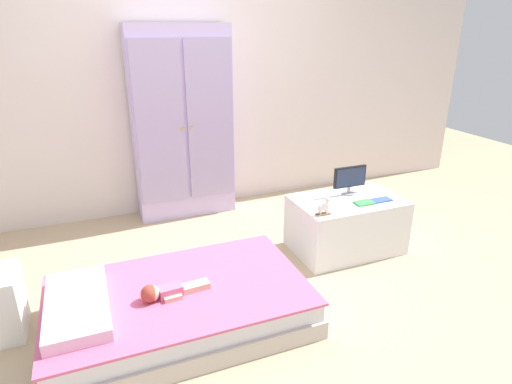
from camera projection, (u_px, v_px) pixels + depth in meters
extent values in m
cube|color=tan|center=(240.00, 290.00, 2.90)|extent=(10.00, 10.00, 0.02)
cube|color=silver|center=(177.00, 63.00, 3.77)|extent=(6.40, 0.05, 2.70)
cube|color=beige|center=(181.00, 315.00, 2.54)|extent=(1.48, 0.90, 0.11)
cube|color=silver|center=(179.00, 299.00, 2.50)|extent=(1.44, 0.86, 0.11)
cube|color=#D65B84|center=(179.00, 290.00, 2.48)|extent=(1.47, 0.89, 0.02)
cube|color=silver|center=(77.00, 305.00, 2.27)|extent=(0.32, 0.64, 0.07)
cube|color=#D6668E|center=(171.00, 291.00, 2.40)|extent=(0.14, 0.09, 0.06)
cube|color=#DBB293|center=(194.00, 285.00, 2.48)|extent=(0.16, 0.05, 0.04)
cube|color=#DBB293|center=(196.00, 288.00, 2.45)|extent=(0.16, 0.05, 0.04)
cube|color=#DBB293|center=(168.00, 289.00, 2.45)|extent=(0.10, 0.03, 0.03)
cube|color=#DBB293|center=(173.00, 298.00, 2.37)|extent=(0.10, 0.03, 0.03)
sphere|color=#DBB293|center=(152.00, 293.00, 2.36)|extent=(0.09, 0.09, 0.09)
sphere|color=#9E3D2D|center=(150.00, 294.00, 2.35)|extent=(0.10, 0.10, 0.10)
cube|color=silver|center=(182.00, 125.00, 3.79)|extent=(0.87, 0.27, 1.68)
cube|color=#AF9DC9|center=(160.00, 125.00, 3.57)|extent=(0.41, 0.02, 1.38)
cube|color=#AF9DC9|center=(211.00, 121.00, 3.72)|extent=(0.41, 0.02, 1.38)
sphere|color=gold|center=(182.00, 129.00, 3.63)|extent=(0.02, 0.02, 0.02)
sphere|color=gold|center=(191.00, 128.00, 3.66)|extent=(0.02, 0.02, 0.02)
cube|color=white|center=(346.00, 224.00, 3.34)|extent=(0.82, 0.53, 0.42)
cylinder|color=#99999E|center=(348.00, 193.00, 3.36)|extent=(0.10, 0.10, 0.01)
cylinder|color=#99999E|center=(349.00, 190.00, 3.35)|extent=(0.02, 0.02, 0.05)
cube|color=black|center=(350.00, 177.00, 3.32)|extent=(0.27, 0.02, 0.16)
cube|color=#28334C|center=(351.00, 177.00, 3.30)|extent=(0.25, 0.01, 0.14)
cube|color=#8E6642|center=(322.00, 213.00, 3.00)|extent=(0.11, 0.01, 0.01)
cube|color=#8E6642|center=(324.00, 215.00, 2.98)|extent=(0.11, 0.01, 0.01)
cube|color=white|center=(323.00, 207.00, 2.97)|extent=(0.07, 0.03, 0.04)
cylinder|color=white|center=(325.00, 210.00, 3.00)|extent=(0.01, 0.01, 0.02)
cylinder|color=white|center=(327.00, 212.00, 2.98)|extent=(0.01, 0.01, 0.02)
cylinder|color=white|center=(319.00, 212.00, 2.98)|extent=(0.01, 0.01, 0.02)
cylinder|color=white|center=(321.00, 213.00, 2.97)|extent=(0.01, 0.01, 0.02)
cylinder|color=white|center=(327.00, 203.00, 2.97)|extent=(0.02, 0.02, 0.02)
sphere|color=white|center=(328.00, 200.00, 2.96)|extent=(0.04, 0.04, 0.04)
cube|color=#429E51|center=(364.00, 203.00, 3.18)|extent=(0.14, 0.09, 0.01)
cube|color=blue|center=(381.00, 200.00, 3.23)|extent=(0.16, 0.08, 0.01)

